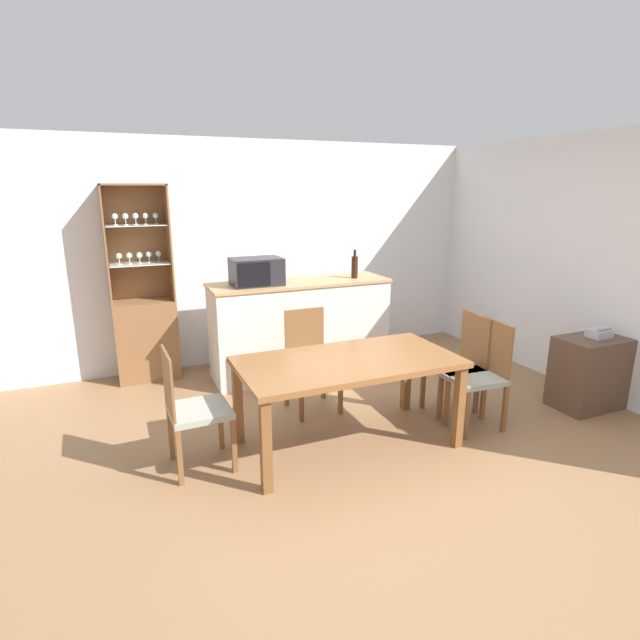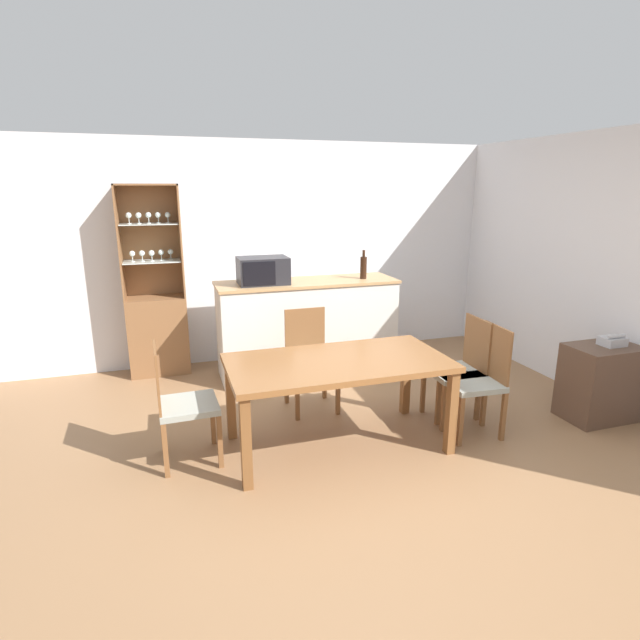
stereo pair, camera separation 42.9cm
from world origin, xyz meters
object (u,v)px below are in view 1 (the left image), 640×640
display_cabinet (145,323)px  dining_chair_side_right_far (459,365)px  dining_chair_side_left_far (193,409)px  wine_bottle (355,266)px  dining_table (348,369)px  side_cabinet (589,373)px  dining_chair_side_right_near (479,375)px  dining_chair_head_far (311,360)px  microwave (256,272)px  telephone (600,333)px

display_cabinet → dining_chair_side_right_far: bearing=-39.0°
display_cabinet → dining_chair_side_left_far: 2.06m
display_cabinet → wine_bottle: display_cabinet is taller
dining_table → side_cabinet: size_ratio=2.52×
dining_chair_side_right_near → dining_chair_head_far: bearing=56.4°
display_cabinet → wine_bottle: (2.21, -0.57, 0.56)m
dining_chair_side_right_near → microwave: bearing=42.8°
dining_chair_head_far → wine_bottle: wine_bottle is taller
dining_chair_head_far → dining_chair_side_left_far: size_ratio=1.00×
microwave → wine_bottle: 1.12m
microwave → dining_chair_side_right_near: bearing=-51.0°
wine_bottle → dining_chair_side_right_far: bearing=-77.8°
dining_table → dining_chair_head_far: dining_chair_head_far is taller
dining_chair_side_left_far → wine_bottle: (2.06, 1.48, 0.71)m
display_cabinet → dining_table: bearing=-58.4°
dining_chair_side_right_far → side_cabinet: size_ratio=1.36×
microwave → dining_chair_head_far: bearing=-74.0°
display_cabinet → dining_chair_head_far: display_cabinet is taller
display_cabinet → side_cabinet: (3.75, -2.42, -0.27)m
dining_chair_head_far → wine_bottle: size_ratio=2.93×
dining_chair_side_left_far → telephone: size_ratio=4.61×
dining_chair_head_far → telephone: size_ratio=4.61×
dining_chair_head_far → wine_bottle: (0.87, 0.84, 0.71)m
dining_table → microwave: size_ratio=3.33×
dining_chair_head_far → dining_chair_side_left_far: same height
display_cabinet → dining_chair_head_far: size_ratio=2.22×
side_cabinet → wine_bottle: bearing=129.6°
dining_table → telephone: telephone is taller
dining_chair_side_right_far → wine_bottle: size_ratio=2.93×
dining_chair_head_far → dining_chair_side_right_near: (1.19, -0.91, 0.00)m
dining_chair_side_left_far → dining_table: bearing=81.8°
dining_chair_side_right_far → dining_chair_head_far: size_ratio=1.00×
dining_chair_side_left_far → microwave: bearing=146.2°
dining_table → dining_chair_side_right_far: bearing=6.3°
dining_chair_side_right_far → wine_bottle: (-0.32, 1.48, 0.71)m
display_cabinet → dining_table: display_cabinet is taller
display_cabinet → dining_chair_side_right_far: display_cabinet is taller
dining_chair_side_left_far → microwave: 1.92m
dining_chair_side_right_near → side_cabinet: size_ratio=1.36×
dining_table → dining_chair_head_far: 0.79m
dining_table → dining_chair_side_right_far: size_ratio=1.85×
dining_chair_side_right_near → microwave: size_ratio=1.80×
dining_chair_side_right_far → telephone: bearing=-103.9°
dining_chair_side_left_far → microwave: (0.94, 1.51, 0.72)m
wine_bottle → side_cabinet: 2.55m
side_cabinet → dining_table: bearing=174.2°
wine_bottle → dining_chair_side_right_near: bearing=-79.6°
dining_chair_side_right_near → dining_chair_side_right_far: bearing=3.8°
dining_table → dining_chair_side_left_far: (-1.19, 0.13, -0.18)m
telephone → dining_chair_head_far: bearing=157.5°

